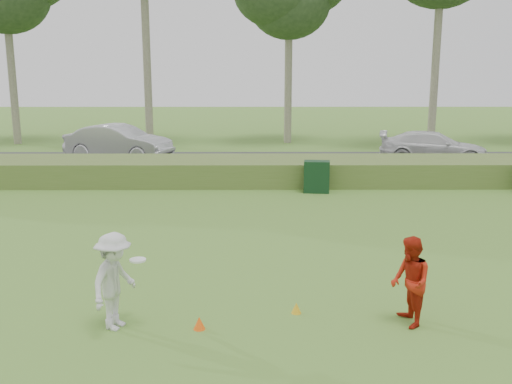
{
  "coord_description": "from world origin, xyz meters",
  "views": [
    {
      "loc": [
        -0.07,
        -9.64,
        4.19
      ],
      "look_at": [
        0.0,
        4.0,
        1.3
      ],
      "focal_mm": 40.0,
      "sensor_mm": 36.0,
      "label": 1
    }
  ],
  "objects_px": {
    "cone_yellow": "(296,308)",
    "car_right": "(433,147)",
    "player_white": "(114,281)",
    "player_red": "(410,282)",
    "car_mid": "(119,142)",
    "utility_cabinet": "(317,177)",
    "cone_orange": "(199,323)"
  },
  "relations": [
    {
      "from": "car_mid",
      "to": "player_white",
      "type": "bearing_deg",
      "value": -148.89
    },
    {
      "from": "player_red",
      "to": "car_mid",
      "type": "bearing_deg",
      "value": -158.82
    },
    {
      "from": "cone_orange",
      "to": "utility_cabinet",
      "type": "relative_size",
      "value": 0.19
    },
    {
      "from": "player_red",
      "to": "utility_cabinet",
      "type": "bearing_deg",
      "value": 176.63
    },
    {
      "from": "player_white",
      "to": "utility_cabinet",
      "type": "relative_size",
      "value": 1.47
    },
    {
      "from": "car_right",
      "to": "car_mid",
      "type": "bearing_deg",
      "value": 100.65
    },
    {
      "from": "cone_orange",
      "to": "car_mid",
      "type": "height_order",
      "value": "car_mid"
    },
    {
      "from": "car_right",
      "to": "cone_orange",
      "type": "bearing_deg",
      "value": 165.87
    },
    {
      "from": "player_white",
      "to": "car_mid",
      "type": "bearing_deg",
      "value": 33.05
    },
    {
      "from": "cone_yellow",
      "to": "player_red",
      "type": "bearing_deg",
      "value": -14.31
    },
    {
      "from": "cone_yellow",
      "to": "car_right",
      "type": "xyz_separation_m",
      "value": [
        7.56,
        16.7,
        0.67
      ]
    },
    {
      "from": "cone_yellow",
      "to": "utility_cabinet",
      "type": "distance_m",
      "value": 10.43
    },
    {
      "from": "player_white",
      "to": "car_mid",
      "type": "xyz_separation_m",
      "value": [
        -4.1,
        18.09,
        0.08
      ]
    },
    {
      "from": "player_white",
      "to": "cone_yellow",
      "type": "bearing_deg",
      "value": -59.26
    },
    {
      "from": "cone_orange",
      "to": "car_right",
      "type": "relative_size",
      "value": 0.04
    },
    {
      "from": "cone_orange",
      "to": "car_mid",
      "type": "relative_size",
      "value": 0.04
    },
    {
      "from": "player_red",
      "to": "car_mid",
      "type": "xyz_separation_m",
      "value": [
        -9.0,
        18.0,
        0.13
      ]
    },
    {
      "from": "car_mid",
      "to": "player_red",
      "type": "bearing_deg",
      "value": -135.11
    },
    {
      "from": "cone_yellow",
      "to": "car_mid",
      "type": "bearing_deg",
      "value": 112.17
    },
    {
      "from": "cone_orange",
      "to": "car_right",
      "type": "distance_m",
      "value": 19.64
    },
    {
      "from": "player_red",
      "to": "utility_cabinet",
      "type": "distance_m",
      "value": 10.8
    },
    {
      "from": "player_white",
      "to": "cone_orange",
      "type": "bearing_deg",
      "value": -72.6
    },
    {
      "from": "player_white",
      "to": "player_red",
      "type": "relative_size",
      "value": 1.07
    },
    {
      "from": "utility_cabinet",
      "to": "player_red",
      "type": "bearing_deg",
      "value": -81.4
    },
    {
      "from": "cone_yellow",
      "to": "utility_cabinet",
      "type": "bearing_deg",
      "value": 81.86
    },
    {
      "from": "cone_orange",
      "to": "utility_cabinet",
      "type": "xyz_separation_m",
      "value": [
        3.13,
        10.95,
        0.45
      ]
    },
    {
      "from": "cone_yellow",
      "to": "car_right",
      "type": "distance_m",
      "value": 18.34
    },
    {
      "from": "cone_yellow",
      "to": "car_mid",
      "type": "xyz_separation_m",
      "value": [
        -7.14,
        17.53,
        0.8
      ]
    },
    {
      "from": "cone_orange",
      "to": "utility_cabinet",
      "type": "height_order",
      "value": "utility_cabinet"
    },
    {
      "from": "player_white",
      "to": "car_right",
      "type": "xyz_separation_m",
      "value": [
        10.61,
        17.26,
        -0.05
      ]
    },
    {
      "from": "player_red",
      "to": "utility_cabinet",
      "type": "relative_size",
      "value": 1.37
    },
    {
      "from": "player_red",
      "to": "cone_orange",
      "type": "bearing_deg",
      "value": -92.78
    }
  ]
}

